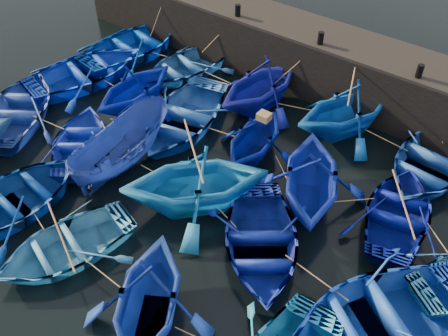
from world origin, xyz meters
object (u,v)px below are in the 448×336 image
Objects in this scene: boat_13 at (19,108)px; boat_8 at (182,117)px; boat_0 at (134,45)px; wooden_crate at (264,117)px.

boat_8 is at bearing 178.56° from boat_13.
boat_8 is 6.66m from boat_13.
boat_0 is 1.04× the size of boat_8.
wooden_crate reaches higher than boat_0.
wooden_crate is at bearing 171.44° from boat_0.
boat_13 is at bearing -158.12° from wooden_crate.
boat_8 is at bearing 159.82° from boat_0.
boat_0 is at bearing 163.82° from wooden_crate.
boat_13 is at bearing -160.95° from boat_8.
wooden_crate reaches higher than boat_13.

